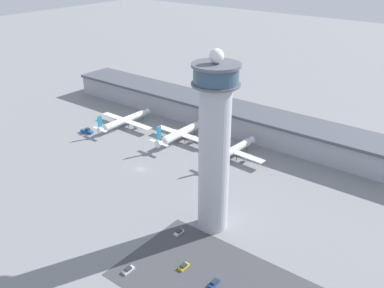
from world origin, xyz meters
name	(u,v)px	position (x,y,z in m)	size (l,w,h in m)	color
ground_plane	(141,169)	(0.00, 0.00, 0.00)	(1000.00, 1000.00, 0.00)	gray
terminal_building	(222,114)	(0.00, 70.00, 7.14)	(227.97, 25.00, 14.08)	#A3A8B2
control_tower	(214,144)	(54.04, -15.62, 35.29)	(16.73, 16.73, 69.35)	#ADB2BC
parking_lot_surface	(214,283)	(72.79, -41.04, 0.00)	(64.00, 40.00, 0.01)	#424247
airplane_gate_alpha	(125,120)	(-44.66, 33.23, 3.97)	(39.57, 39.65, 12.33)	white
airplane_gate_bravo	(180,134)	(-5.40, 37.53, 4.51)	(34.14, 36.37, 14.18)	white
airplane_gate_charlie	(232,151)	(29.07, 37.16, 4.40)	(36.36, 36.08, 12.74)	silver
service_truck_catering	(172,135)	(-12.37, 38.50, 1.10)	(6.93, 6.48, 3.16)	black
service_truck_fuel	(87,131)	(-55.22, 12.74, 1.09)	(8.08, 3.70, 3.13)	black
car_black_suv	(214,283)	(73.08, -41.45, 0.58)	(1.88, 4.79, 1.50)	black
car_blue_compact	(128,270)	(46.68, -54.20, 0.57)	(1.81, 4.48, 1.48)	black
car_green_van	(179,232)	(46.99, -27.69, 0.53)	(1.91, 4.31, 1.38)	black
car_maroon_suv	(184,267)	(60.40, -41.41, 0.54)	(1.83, 4.25, 1.39)	black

